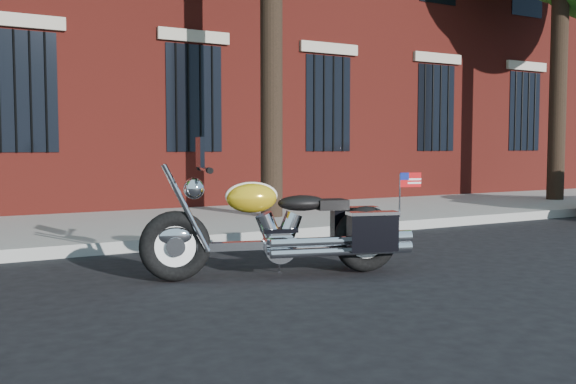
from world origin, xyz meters
TOP-DOWN VIEW (x-y plane):
  - ground at (0.00, 0.00)m, footprint 120.00×120.00m
  - curb at (0.00, 1.38)m, footprint 40.00×0.16m
  - sidewalk at (0.00, 3.26)m, footprint 40.00×3.60m
  - motorcycle at (-1.33, -0.88)m, footprint 2.57×1.24m

SIDE VIEW (x-z plane):
  - ground at x=0.00m, z-range 0.00..0.00m
  - curb at x=0.00m, z-range 0.00..0.15m
  - sidewalk at x=0.00m, z-range 0.00..0.15m
  - motorcycle at x=-1.33m, z-range -0.22..1.15m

